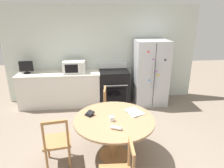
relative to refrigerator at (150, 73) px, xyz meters
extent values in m
plane|color=gray|center=(-1.24, -2.20, -0.86)|extent=(14.00, 14.00, 0.00)
cube|color=silver|center=(-1.24, 0.45, 0.44)|extent=(5.20, 0.10, 2.60)
cube|color=silver|center=(-2.40, 0.09, -0.43)|extent=(2.08, 0.62, 0.86)
cube|color=beige|center=(-2.40, 0.09, 0.02)|extent=(2.11, 0.64, 0.03)
cube|color=#B2B5BA|center=(0.00, 0.00, 0.00)|extent=(0.85, 0.76, 1.72)
cube|color=#333333|center=(0.00, -0.38, 0.00)|extent=(0.01, 0.01, 1.65)
cylinder|color=silver|center=(-0.05, -0.40, 0.04)|extent=(0.02, 0.02, 0.72)
cylinder|color=silver|center=(0.05, -0.40, 0.04)|extent=(0.02, 0.02, 0.72)
cube|color=#338CD8|center=(-0.12, -0.38, -0.09)|extent=(0.05, 0.02, 0.04)
cube|color=black|center=(0.24, -0.38, 0.43)|extent=(0.05, 0.01, 0.04)
cube|color=yellow|center=(0.09, -0.38, 0.05)|extent=(0.06, 0.01, 0.05)
cube|color=purple|center=(-0.06, -0.38, 0.45)|extent=(0.04, 0.01, 0.03)
cube|color=purple|center=(0.05, -0.38, 0.14)|extent=(0.06, 0.01, 0.05)
cube|color=red|center=(-0.19, -0.38, 0.63)|extent=(0.05, 0.02, 0.04)
cube|color=black|center=(-0.96, 0.06, -0.41)|extent=(0.76, 0.64, 0.90)
cube|color=black|center=(-0.96, -0.27, -0.50)|extent=(0.55, 0.01, 0.40)
cylinder|color=silver|center=(-0.96, -0.29, -0.23)|extent=(0.62, 0.02, 0.02)
cube|color=black|center=(-0.96, 0.06, 0.05)|extent=(0.76, 0.64, 0.02)
cube|color=white|center=(-0.96, 0.35, 0.14)|extent=(0.76, 0.06, 0.16)
cube|color=white|center=(-2.00, 0.09, 0.19)|extent=(0.56, 0.39, 0.31)
cube|color=black|center=(-2.05, -0.11, 0.19)|extent=(0.32, 0.01, 0.22)
cube|color=silver|center=(-1.80, -0.11, 0.19)|extent=(0.11, 0.01, 0.22)
cylinder|color=black|center=(-3.20, 0.13, 0.05)|extent=(0.16, 0.16, 0.02)
cylinder|color=black|center=(-3.20, 0.13, 0.08)|extent=(0.03, 0.03, 0.04)
cube|color=black|center=(-3.20, 0.13, 0.23)|extent=(0.34, 0.05, 0.26)
cylinder|color=#997551|center=(-1.21, -2.12, -0.14)|extent=(1.33, 1.33, 0.03)
cylinder|color=#9E7042|center=(-1.21, -2.12, -0.50)|extent=(0.11, 0.11, 0.67)
cylinder|color=#9E7042|center=(-1.21, -2.12, -0.85)|extent=(0.52, 0.52, 0.03)
cylinder|color=#9E7042|center=(-1.10, -2.89, -0.18)|extent=(0.04, 0.04, 0.45)
cube|color=#9E7042|center=(-1.10, -3.06, 0.02)|extent=(0.05, 0.35, 0.04)
cube|color=#9E7042|center=(-1.11, -1.19, -0.43)|extent=(0.47, 0.47, 0.04)
cylinder|color=#9E7042|center=(-0.91, -1.05, -0.65)|extent=(0.04, 0.04, 0.41)
cylinder|color=#9E7042|center=(-0.96, -1.39, -0.65)|extent=(0.04, 0.04, 0.41)
cylinder|color=#9E7042|center=(-1.25, -1.00, -0.65)|extent=(0.04, 0.04, 0.41)
cylinder|color=#9E7042|center=(-1.30, -1.34, -0.65)|extent=(0.04, 0.04, 0.41)
cylinder|color=#9E7042|center=(-1.27, -1.00, -0.18)|extent=(0.04, 0.04, 0.45)
cylinder|color=#9E7042|center=(-1.32, -1.34, -0.18)|extent=(0.04, 0.04, 0.45)
cube|color=#9E7042|center=(-1.29, -1.17, 0.02)|extent=(0.08, 0.35, 0.04)
cube|color=#9E7042|center=(-2.13, -2.21, -0.43)|extent=(0.47, 0.47, 0.04)
cylinder|color=#9E7042|center=(-2.33, -2.07, -0.65)|extent=(0.04, 0.04, 0.41)
cylinder|color=#9E7042|center=(-1.99, -2.02, -0.65)|extent=(0.04, 0.04, 0.41)
cylinder|color=#9E7042|center=(-2.28, -2.41, -0.65)|extent=(0.04, 0.04, 0.41)
cylinder|color=#9E7042|center=(-1.94, -2.36, -0.65)|extent=(0.04, 0.04, 0.41)
cylinder|color=#9E7042|center=(-2.28, -2.43, -0.18)|extent=(0.04, 0.04, 0.45)
cylinder|color=#9E7042|center=(-1.94, -2.38, -0.18)|extent=(0.04, 0.04, 0.45)
cube|color=#9E7042|center=(-2.11, -2.40, 0.02)|extent=(0.35, 0.08, 0.04)
cylinder|color=silver|center=(-1.25, -2.19, -0.09)|extent=(0.08, 0.08, 0.08)
cylinder|color=red|center=(-1.25, -2.19, -0.11)|extent=(0.07, 0.07, 0.04)
cylinder|color=silver|center=(-1.21, -2.44, -0.10)|extent=(0.17, 0.12, 0.05)
cube|color=black|center=(-1.61, -1.98, -0.11)|extent=(0.15, 0.15, 0.03)
cube|color=black|center=(-1.59, -1.96, -0.09)|extent=(0.16, 0.16, 0.06)
cube|color=white|center=(-0.83, -1.95, -0.12)|extent=(0.30, 0.35, 0.01)
cube|color=beige|center=(-0.83, -1.95, -0.12)|extent=(0.32, 0.36, 0.01)
cube|color=silver|center=(-0.83, -1.95, -0.11)|extent=(0.33, 0.37, 0.01)
camera|label=1|loc=(-1.54, -4.99, 1.50)|focal=32.00mm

